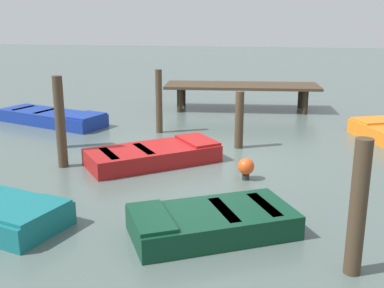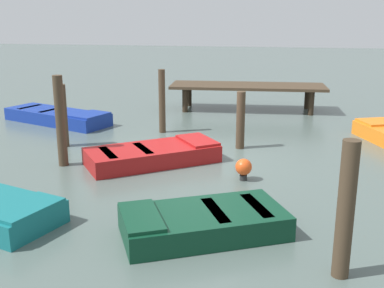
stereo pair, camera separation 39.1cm
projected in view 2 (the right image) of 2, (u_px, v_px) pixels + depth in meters
The scene contains 11 objects.
ground_plane at pixel (192, 157), 11.88m from camera, with size 80.00×80.00×0.00m, color #4C5B56.
dock_segment at pixel (248, 88), 17.39m from camera, with size 5.71×2.05×0.95m.
rowboat_red at pixel (153, 154), 11.41m from camera, with size 3.31×2.90×0.46m.
rowboat_blue at pixel (58, 116), 15.54m from camera, with size 3.93×2.50×0.46m.
rowboat_dark_green at pixel (202, 222), 7.73m from camera, with size 2.96×2.36×0.46m.
mooring_piling_far_left at pixel (346, 211), 6.29m from camera, with size 0.24×0.24×1.94m, color #423323.
mooring_piling_mid_right at pixel (60, 121), 10.99m from camera, with size 0.23×0.23×2.14m, color #423323.
mooring_piling_mid_left at pixel (241, 120), 12.49m from camera, with size 0.23×0.23×1.53m, color #423323.
mooring_piling_near_left at pixel (162, 101), 14.12m from camera, with size 0.20×0.20×1.90m, color #423323.
mooring_piling_far_right at pixel (62, 116), 12.66m from camera, with size 0.27×0.27×1.69m, color #423323.
marker_buoy at pixel (244, 168), 10.20m from camera, with size 0.36×0.36×0.48m.
Camera 2 is at (2.04, -11.17, 3.52)m, focal length 44.30 mm.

